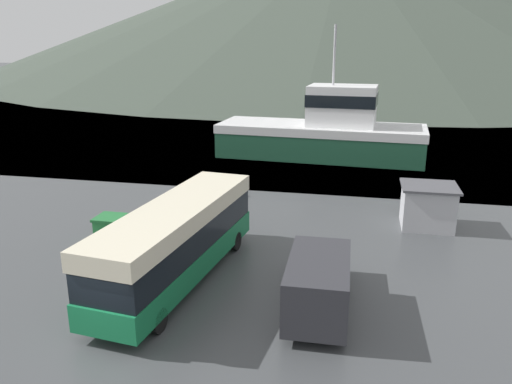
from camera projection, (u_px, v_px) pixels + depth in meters
ground_plane at (100, 351)px, 16.22m from camera, size 400.00×400.00×0.00m
water_surface at (336, 76)px, 146.23m from camera, size 240.00×240.00×0.00m
hill_backdrop at (344, 6)px, 155.42m from camera, size 215.80×215.80×40.59m
tour_bus at (178, 239)px, 20.51m from camera, size 3.75×10.97×3.32m
delivery_van at (319, 280)px, 18.39m from camera, size 2.29×6.21×2.29m
fishing_boat at (325, 131)px, 42.74m from camera, size 17.82×6.97×10.97m
storage_bin at (111, 228)px, 25.08m from camera, size 1.37×1.40×1.27m
dock_kiosk at (428, 206)px, 26.78m from camera, size 2.92×2.66×2.32m
small_boat at (401, 144)px, 46.32m from camera, size 3.54×6.57×1.03m
mooring_bollard at (233, 188)px, 32.33m from camera, size 0.36×0.36×0.93m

